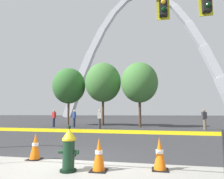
{
  "coord_description": "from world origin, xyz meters",
  "views": [
    {
      "loc": [
        2.11,
        -4.95,
        1.27
      ],
      "look_at": [
        0.08,
        5.0,
        2.5
      ],
      "focal_mm": 31.6,
      "sensor_mm": 36.0,
      "label": 1
    }
  ],
  "objects_px": {
    "traffic_cone_by_hydrant": "(160,154)",
    "traffic_cone_curb_edge": "(99,155)",
    "monument_arch": "(144,59)",
    "pedestrian_near_trees": "(74,118)",
    "pedestrian_standing_center": "(54,118)",
    "pedestrian_walking_right": "(100,119)",
    "pedestrian_walking_left": "(204,119)",
    "fire_hydrant": "(69,150)",
    "traffic_cone_mid_sidewalk": "(35,146)"
  },
  "relations": [
    {
      "from": "pedestrian_walking_left",
      "to": "pedestrian_walking_right",
      "type": "bearing_deg",
      "value": -178.27
    },
    {
      "from": "traffic_cone_by_hydrant",
      "to": "pedestrian_near_trees",
      "type": "distance_m",
      "value": 14.35
    },
    {
      "from": "pedestrian_walking_left",
      "to": "pedestrian_walking_right",
      "type": "relative_size",
      "value": 1.0
    },
    {
      "from": "traffic_cone_curb_edge",
      "to": "pedestrian_walking_right",
      "type": "bearing_deg",
      "value": 105.05
    },
    {
      "from": "fire_hydrant",
      "to": "monument_arch",
      "type": "bearing_deg",
      "value": 90.29
    },
    {
      "from": "traffic_cone_by_hydrant",
      "to": "pedestrian_walking_left",
      "type": "relative_size",
      "value": 0.46
    },
    {
      "from": "fire_hydrant",
      "to": "traffic_cone_mid_sidewalk",
      "type": "distance_m",
      "value": 1.61
    },
    {
      "from": "fire_hydrant",
      "to": "pedestrian_walking_right",
      "type": "bearing_deg",
      "value": 101.92
    },
    {
      "from": "traffic_cone_by_hydrant",
      "to": "pedestrian_standing_center",
      "type": "height_order",
      "value": "pedestrian_standing_center"
    },
    {
      "from": "monument_arch",
      "to": "pedestrian_near_trees",
      "type": "relative_size",
      "value": 32.44
    },
    {
      "from": "traffic_cone_by_hydrant",
      "to": "pedestrian_walking_right",
      "type": "height_order",
      "value": "pedestrian_walking_right"
    },
    {
      "from": "fire_hydrant",
      "to": "traffic_cone_mid_sidewalk",
      "type": "relative_size",
      "value": 1.36
    },
    {
      "from": "pedestrian_near_trees",
      "to": "traffic_cone_by_hydrant",
      "type": "bearing_deg",
      "value": -60.07
    },
    {
      "from": "traffic_cone_by_hydrant",
      "to": "traffic_cone_mid_sidewalk",
      "type": "xyz_separation_m",
      "value": [
        -3.34,
        0.36,
        0.0
      ]
    },
    {
      "from": "pedestrian_near_trees",
      "to": "pedestrian_walking_right",
      "type": "bearing_deg",
      "value": -20.67
    },
    {
      "from": "fire_hydrant",
      "to": "traffic_cone_by_hydrant",
      "type": "distance_m",
      "value": 2.03
    },
    {
      "from": "traffic_cone_by_hydrant",
      "to": "pedestrian_standing_center",
      "type": "distance_m",
      "value": 15.38
    },
    {
      "from": "pedestrian_walking_left",
      "to": "traffic_cone_curb_edge",
      "type": "bearing_deg",
      "value": -112.98
    },
    {
      "from": "pedestrian_walking_right",
      "to": "monument_arch",
      "type": "bearing_deg",
      "value": 87.05
    },
    {
      "from": "traffic_cone_by_hydrant",
      "to": "pedestrian_walking_left",
      "type": "distance_m",
      "value": 12.28
    },
    {
      "from": "traffic_cone_mid_sidewalk",
      "to": "pedestrian_walking_right",
      "type": "xyz_separation_m",
      "value": [
        -1.15,
        11.06,
        0.46
      ]
    },
    {
      "from": "pedestrian_standing_center",
      "to": "pedestrian_near_trees",
      "type": "relative_size",
      "value": 1.0
    },
    {
      "from": "traffic_cone_curb_edge",
      "to": "pedestrian_walking_right",
      "type": "height_order",
      "value": "pedestrian_walking_right"
    },
    {
      "from": "fire_hydrant",
      "to": "monument_arch",
      "type": "distance_m",
      "value": 58.02
    },
    {
      "from": "traffic_cone_mid_sidewalk",
      "to": "traffic_cone_by_hydrant",
      "type": "bearing_deg",
      "value": -6.2
    },
    {
      "from": "pedestrian_walking_left",
      "to": "traffic_cone_by_hydrant",
      "type": "bearing_deg",
      "value": -107.89
    },
    {
      "from": "traffic_cone_by_hydrant",
      "to": "monument_arch",
      "type": "relative_size",
      "value": 0.01
    },
    {
      "from": "pedestrian_standing_center",
      "to": "pedestrian_near_trees",
      "type": "distance_m",
      "value": 1.98
    },
    {
      "from": "pedestrian_standing_center",
      "to": "pedestrian_near_trees",
      "type": "height_order",
      "value": "same"
    },
    {
      "from": "pedestrian_walking_right",
      "to": "pedestrian_walking_left",
      "type": "bearing_deg",
      "value": 1.73
    },
    {
      "from": "traffic_cone_mid_sidewalk",
      "to": "traffic_cone_curb_edge",
      "type": "bearing_deg",
      "value": -19.15
    },
    {
      "from": "pedestrian_near_trees",
      "to": "traffic_cone_curb_edge",
      "type": "bearing_deg",
      "value": -65.45
    },
    {
      "from": "traffic_cone_by_hydrant",
      "to": "traffic_cone_curb_edge",
      "type": "xyz_separation_m",
      "value": [
        -1.32,
        -0.34,
        0.0
      ]
    },
    {
      "from": "monument_arch",
      "to": "pedestrian_standing_center",
      "type": "relative_size",
      "value": 32.44
    },
    {
      "from": "traffic_cone_curb_edge",
      "to": "pedestrian_standing_center",
      "type": "xyz_separation_m",
      "value": [
        -7.81,
        12.7,
        0.46
      ]
    },
    {
      "from": "monument_arch",
      "to": "pedestrian_walking_left",
      "type": "bearing_deg",
      "value": -82.07
    },
    {
      "from": "fire_hydrant",
      "to": "pedestrian_walking_right",
      "type": "relative_size",
      "value": 0.62
    },
    {
      "from": "pedestrian_walking_right",
      "to": "traffic_cone_curb_edge",
      "type": "bearing_deg",
      "value": -74.95
    },
    {
      "from": "monument_arch",
      "to": "pedestrian_near_trees",
      "type": "xyz_separation_m",
      "value": [
        -4.91,
        -42.42,
        -17.08
      ]
    },
    {
      "from": "fire_hydrant",
      "to": "pedestrian_walking_left",
      "type": "height_order",
      "value": "pedestrian_walking_left"
    },
    {
      "from": "pedestrian_walking_right",
      "to": "pedestrian_near_trees",
      "type": "bearing_deg",
      "value": 159.33
    },
    {
      "from": "traffic_cone_mid_sidewalk",
      "to": "monument_arch",
      "type": "xyz_separation_m",
      "value": [
        1.09,
        54.49,
        17.53
      ]
    },
    {
      "from": "pedestrian_walking_left",
      "to": "traffic_cone_mid_sidewalk",
      "type": "bearing_deg",
      "value": -122.14
    },
    {
      "from": "traffic_cone_mid_sidewalk",
      "to": "traffic_cone_curb_edge",
      "type": "height_order",
      "value": "same"
    },
    {
      "from": "traffic_cone_mid_sidewalk",
      "to": "pedestrian_near_trees",
      "type": "bearing_deg",
      "value": 107.55
    },
    {
      "from": "traffic_cone_curb_edge",
      "to": "pedestrian_near_trees",
      "type": "height_order",
      "value": "pedestrian_near_trees"
    },
    {
      "from": "fire_hydrant",
      "to": "pedestrian_walking_right",
      "type": "distance_m",
      "value": 12.18
    },
    {
      "from": "fire_hydrant",
      "to": "pedestrian_standing_center",
      "type": "height_order",
      "value": "pedestrian_standing_center"
    },
    {
      "from": "traffic_cone_by_hydrant",
      "to": "traffic_cone_curb_edge",
      "type": "distance_m",
      "value": 1.37
    },
    {
      "from": "traffic_cone_by_hydrant",
      "to": "pedestrian_walking_right",
      "type": "bearing_deg",
      "value": 111.44
    }
  ]
}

